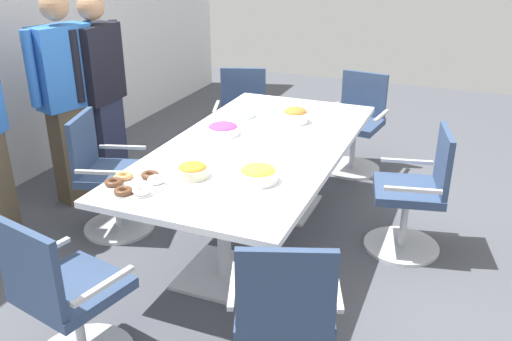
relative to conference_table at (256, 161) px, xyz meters
name	(u,v)px	position (x,y,z in m)	size (l,w,h in m)	color
ground_plane	(256,238)	(0.00, 0.00, -0.63)	(10.00, 10.00, 0.01)	#4C4F56
conference_table	(256,161)	(0.00, 0.00, 0.00)	(2.40, 1.20, 0.75)	white
office_chair_0	(284,323)	(-1.33, -0.68, -0.22)	(0.69, 0.69, 0.91)	silver
office_chair_1	(415,198)	(0.28, -1.09, -0.22)	(0.64, 0.64, 0.91)	silver
office_chair_2	(356,128)	(1.60, -0.38, -0.22)	(0.61, 0.61, 0.91)	silver
office_chair_3	(242,123)	(1.33, 0.68, -0.22)	(0.69, 0.69, 0.91)	silver
office_chair_4	(108,180)	(-0.28, 1.09, -0.22)	(0.67, 0.67, 0.91)	silver
office_chair_5	(66,303)	(-1.60, 0.38, -0.22)	(0.64, 0.64, 0.91)	silver
person_standing_1	(67,98)	(0.06, 1.66, 0.27)	(0.61, 0.34, 1.71)	brown
person_standing_2	(101,92)	(0.35, 1.56, 0.25)	(0.61, 0.22, 1.68)	#232842
snack_bowl_chips_yellow	(258,174)	(-0.57, -0.24, 0.17)	(0.23, 0.23, 0.10)	white
snack_bowl_candy_mix	(223,129)	(0.10, 0.30, 0.17)	(0.24, 0.24, 0.09)	white
snack_bowl_chips_orange	(193,170)	(-0.66, 0.15, 0.17)	(0.19, 0.19, 0.09)	beige
snack_bowl_pretzels	(295,115)	(0.56, -0.10, 0.18)	(0.20, 0.20, 0.12)	white
donut_platter	(135,183)	(-0.91, 0.39, 0.14)	(0.35, 0.35, 0.04)	white
plate_stack	(241,114)	(0.53, 0.34, 0.15)	(0.21, 0.21, 0.05)	white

